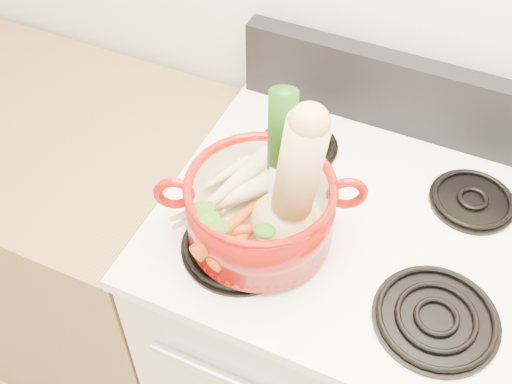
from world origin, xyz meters
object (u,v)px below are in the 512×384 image
at_px(squash, 286,184).
at_px(leek, 281,157).
at_px(dutch_oven, 261,210).
at_px(stove_body, 337,342).

xyz_separation_m(squash, leek, (-0.03, 0.05, 0.00)).
bearing_deg(dutch_oven, leek, 31.07).
xyz_separation_m(stove_body, squash, (-0.11, -0.14, 0.69)).
height_order(dutch_oven, leek, leek).
bearing_deg(squash, leek, 114.61).
height_order(stove_body, squash, squash).
bearing_deg(dutch_oven, squash, -42.07).
height_order(stove_body, dutch_oven, dutch_oven).
bearing_deg(leek, dutch_oven, -145.93).
distance_m(dutch_oven, squash, 0.13).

